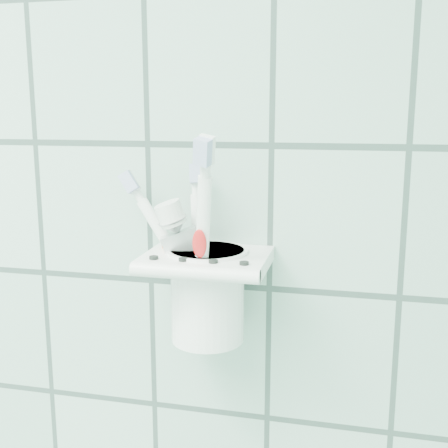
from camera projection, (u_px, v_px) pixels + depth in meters
name	position (u px, v px, depth m)	size (l,w,h in m)	color
holder_bracket	(207.00, 261.00, 0.59)	(0.13, 0.11, 0.04)	white
cup	(208.00, 291.00, 0.60)	(0.09, 0.09, 0.10)	white
toothbrush_pink	(220.00, 240.00, 0.59)	(0.10, 0.03, 0.19)	white
toothbrush_blue	(200.00, 252.00, 0.58)	(0.03, 0.05, 0.18)	white
toothbrush_orange	(198.00, 231.00, 0.58)	(0.04, 0.07, 0.22)	white
toothpaste_tube	(214.00, 253.00, 0.60)	(0.07, 0.04, 0.16)	silver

